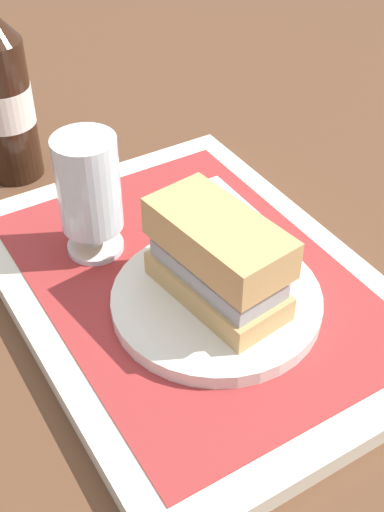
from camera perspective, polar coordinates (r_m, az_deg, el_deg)
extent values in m
plane|color=brown|center=(0.65, 0.00, -3.35)|extent=(3.00, 3.00, 0.00)
cube|color=beige|center=(0.64, 0.00, -2.70)|extent=(0.44, 0.32, 0.02)
cube|color=#9E2D2D|center=(0.64, 0.00, -2.01)|extent=(0.38, 0.27, 0.00)
cylinder|color=silver|center=(0.61, 1.89, -3.87)|extent=(0.19, 0.19, 0.01)
cube|color=tan|center=(0.59, 1.93, -2.55)|extent=(0.14, 0.08, 0.02)
cube|color=#9EA3A8|center=(0.58, 1.97, -1.11)|extent=(0.13, 0.07, 0.02)
cube|color=silver|center=(0.57, 2.00, -0.21)|extent=(0.12, 0.07, 0.01)
sphere|color=#47932D|center=(0.60, -1.15, 3.00)|extent=(0.04, 0.04, 0.04)
cube|color=tan|center=(0.56, 2.05, 1.51)|extent=(0.14, 0.08, 0.04)
cylinder|color=silver|center=(0.68, -8.16, 0.87)|extent=(0.06, 0.06, 0.01)
cylinder|color=silver|center=(0.67, -8.28, 1.86)|extent=(0.01, 0.01, 0.02)
cylinder|color=silver|center=(0.63, -8.79, 6.07)|extent=(0.06, 0.06, 0.09)
cylinder|color=gold|center=(0.64, -8.65, 4.90)|extent=(0.06, 0.06, 0.06)
cylinder|color=white|center=(0.62, -8.98, 7.64)|extent=(0.05, 0.05, 0.01)
cube|color=white|center=(0.72, 1.76, 4.12)|extent=(0.09, 0.07, 0.01)
cylinder|color=black|center=(0.81, -15.52, 11.75)|extent=(0.06, 0.06, 0.17)
cylinder|color=silver|center=(0.80, -15.63, 12.26)|extent=(0.07, 0.07, 0.05)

